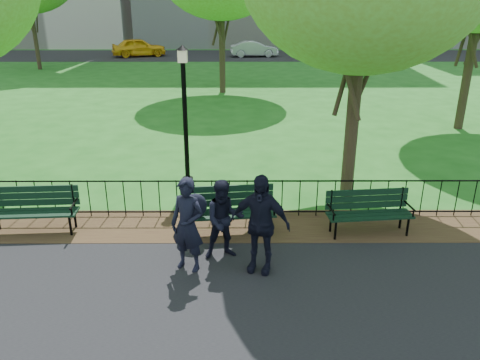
{
  "coord_description": "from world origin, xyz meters",
  "views": [
    {
      "loc": [
        0.4,
        -7.79,
        4.7
      ],
      "look_at": [
        0.44,
        1.5,
        1.1
      ],
      "focal_mm": 35.0,
      "sensor_mm": 36.0,
      "label": 1
    }
  ],
  "objects_px": {
    "park_bench_main": "(214,205)",
    "person_left": "(188,225)",
    "park_bench_left_a": "(33,205)",
    "lamppost": "(185,111)",
    "sedan_silver": "(254,49)",
    "person_right": "(260,224)",
    "taxi": "(139,47)",
    "sedan_dark": "(338,47)",
    "park_bench_right_a": "(369,207)",
    "person_mid": "(224,220)"
  },
  "relations": [
    {
      "from": "lamppost",
      "to": "person_right",
      "type": "relative_size",
      "value": 1.94
    },
    {
      "from": "park_bench_main",
      "to": "lamppost",
      "type": "distance_m",
      "value": 3.42
    },
    {
      "from": "person_mid",
      "to": "sedan_dark",
      "type": "distance_m",
      "value": 34.91
    },
    {
      "from": "sedan_silver",
      "to": "sedan_dark",
      "type": "relative_size",
      "value": 0.72
    },
    {
      "from": "park_bench_right_a",
      "to": "lamppost",
      "type": "relative_size",
      "value": 0.5
    },
    {
      "from": "taxi",
      "to": "sedan_dark",
      "type": "distance_m",
      "value": 17.26
    },
    {
      "from": "sedan_dark",
      "to": "sedan_silver",
      "type": "bearing_deg",
      "value": 71.12
    },
    {
      "from": "person_right",
      "to": "taxi",
      "type": "distance_m",
      "value": 35.58
    },
    {
      "from": "park_bench_main",
      "to": "sedan_dark",
      "type": "xyz_separation_m",
      "value": [
        9.16,
        32.87,
        0.14
      ]
    },
    {
      "from": "sedan_dark",
      "to": "person_left",
      "type": "bearing_deg",
      "value": 145.24
    },
    {
      "from": "park_bench_right_a",
      "to": "person_right",
      "type": "bearing_deg",
      "value": -153.45
    },
    {
      "from": "person_left",
      "to": "sedan_dark",
      "type": "height_order",
      "value": "person_left"
    },
    {
      "from": "person_left",
      "to": "sedan_dark",
      "type": "bearing_deg",
      "value": 97.66
    },
    {
      "from": "park_bench_main",
      "to": "taxi",
      "type": "relative_size",
      "value": 0.44
    },
    {
      "from": "taxi",
      "to": "person_left",
      "type": "bearing_deg",
      "value": 173.68
    },
    {
      "from": "lamppost",
      "to": "person_left",
      "type": "xyz_separation_m",
      "value": [
        0.46,
        -4.36,
        -1.09
      ]
    },
    {
      "from": "person_mid",
      "to": "person_right",
      "type": "distance_m",
      "value": 0.82
    },
    {
      "from": "lamppost",
      "to": "person_right",
      "type": "xyz_separation_m",
      "value": [
        1.76,
        -4.41,
        -1.04
      ]
    },
    {
      "from": "lamppost",
      "to": "park_bench_main",
      "type": "bearing_deg",
      "value": -74.13
    },
    {
      "from": "person_right",
      "to": "park_bench_main",
      "type": "bearing_deg",
      "value": 140.91
    },
    {
      "from": "park_bench_main",
      "to": "person_left",
      "type": "distance_m",
      "value": 1.39
    },
    {
      "from": "lamppost",
      "to": "person_mid",
      "type": "height_order",
      "value": "lamppost"
    },
    {
      "from": "sedan_dark",
      "to": "park_bench_left_a",
      "type": "bearing_deg",
      "value": 139.11
    },
    {
      "from": "person_left",
      "to": "taxi",
      "type": "distance_m",
      "value": 35.22
    },
    {
      "from": "park_bench_main",
      "to": "person_left",
      "type": "height_order",
      "value": "person_left"
    },
    {
      "from": "lamppost",
      "to": "taxi",
      "type": "height_order",
      "value": "lamppost"
    },
    {
      "from": "person_left",
      "to": "park_bench_left_a",
      "type": "bearing_deg",
      "value": 179.29
    },
    {
      "from": "person_left",
      "to": "person_mid",
      "type": "distance_m",
      "value": 0.78
    },
    {
      "from": "person_left",
      "to": "person_mid",
      "type": "xyz_separation_m",
      "value": [
        0.65,
        0.42,
        -0.1
      ]
    },
    {
      "from": "person_mid",
      "to": "taxi",
      "type": "height_order",
      "value": "person_mid"
    },
    {
      "from": "lamppost",
      "to": "sedan_silver",
      "type": "relative_size",
      "value": 0.9
    },
    {
      "from": "park_bench_left_a",
      "to": "sedan_dark",
      "type": "distance_m",
      "value": 35.14
    },
    {
      "from": "park_bench_left_a",
      "to": "person_mid",
      "type": "xyz_separation_m",
      "value": [
        4.12,
        -1.12,
        0.19
      ]
    },
    {
      "from": "person_left",
      "to": "person_mid",
      "type": "bearing_deg",
      "value": 56.29
    },
    {
      "from": "park_bench_right_a",
      "to": "sedan_dark",
      "type": "relative_size",
      "value": 0.32
    },
    {
      "from": "park_bench_main",
      "to": "park_bench_left_a",
      "type": "relative_size",
      "value": 1.05
    },
    {
      "from": "taxi",
      "to": "person_mid",
      "type": "bearing_deg",
      "value": 174.87
    },
    {
      "from": "person_left",
      "to": "sedan_dark",
      "type": "relative_size",
      "value": 0.31
    },
    {
      "from": "person_right",
      "to": "sedan_dark",
      "type": "relative_size",
      "value": 0.33
    },
    {
      "from": "park_bench_right_a",
      "to": "person_right",
      "type": "xyz_separation_m",
      "value": [
        -2.38,
        -1.49,
        0.37
      ]
    },
    {
      "from": "taxi",
      "to": "sedan_silver",
      "type": "xyz_separation_m",
      "value": [
        9.99,
        -0.22,
        -0.11
      ]
    },
    {
      "from": "park_bench_main",
      "to": "park_bench_right_a",
      "type": "xyz_separation_m",
      "value": [
        3.28,
        0.13,
        -0.11
      ]
    },
    {
      "from": "lamppost",
      "to": "taxi",
      "type": "relative_size",
      "value": 0.79
    },
    {
      "from": "person_right",
      "to": "taxi",
      "type": "xyz_separation_m",
      "value": [
        -9.0,
        34.42,
        -0.16
      ]
    },
    {
      "from": "sedan_silver",
      "to": "person_mid",
      "type": "bearing_deg",
      "value": 171.02
    },
    {
      "from": "person_left",
      "to": "park_bench_right_a",
      "type": "bearing_deg",
      "value": 44.66
    },
    {
      "from": "park_bench_left_a",
      "to": "person_right",
      "type": "xyz_separation_m",
      "value": [
        4.77,
        -1.6,
        0.34
      ]
    },
    {
      "from": "person_mid",
      "to": "person_right",
      "type": "bearing_deg",
      "value": -47.39
    },
    {
      "from": "sedan_silver",
      "to": "taxi",
      "type": "bearing_deg",
      "value": 82.52
    },
    {
      "from": "park_bench_right_a",
      "to": "lamppost",
      "type": "distance_m",
      "value": 5.26
    }
  ]
}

